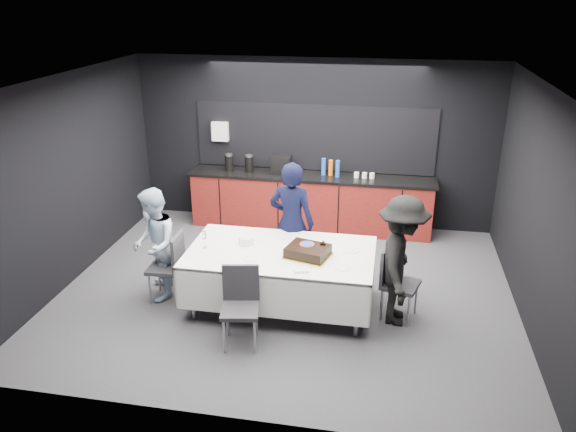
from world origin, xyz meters
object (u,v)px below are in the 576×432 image
object	(u,v)px
cake_assembly	(308,251)
plate_stack	(246,240)
champagne_flute	(204,236)
person_center	(292,223)
chair_near	(240,300)
party_table	(281,261)
person_left	(154,245)
chair_left	(171,262)
person_right	(401,261)
chair_right	(394,277)

from	to	relation	value
cake_assembly	plate_stack	distance (m)	0.85
champagne_flute	person_center	world-z (taller)	person_center
chair_near	cake_assembly	bearing A→B (deg)	49.33
cake_assembly	champagne_flute	world-z (taller)	champagne_flute
party_table	person_left	world-z (taller)	person_left
chair_near	party_table	bearing A→B (deg)	70.20
chair_left	person_center	xyz separation A→B (m)	(1.44, 0.82, 0.32)
party_table	person_center	world-z (taller)	person_center
party_table	chair_left	xyz separation A→B (m)	(-1.43, -0.09, -0.11)
plate_stack	chair_near	bearing A→B (deg)	-80.03
party_table	cake_assembly	xyz separation A→B (m)	(0.35, -0.08, 0.20)
person_center	person_right	xyz separation A→B (m)	(1.46, -0.81, -0.05)
cake_assembly	chair_right	bearing A→B (deg)	5.73
champagne_flute	chair_near	bearing A→B (deg)	-49.19
person_right	chair_near	bearing A→B (deg)	115.30
person_right	person_center	bearing A→B (deg)	63.18
champagne_flute	person_center	bearing A→B (deg)	39.58
person_left	party_table	bearing A→B (deg)	72.19
chair_near	person_right	bearing A→B (deg)	23.24
person_left	chair_left	bearing A→B (deg)	61.04
champagne_flute	party_table	bearing A→B (deg)	4.42
party_table	person_left	distance (m)	1.65
chair_right	champagne_flute	bearing A→B (deg)	-177.50
chair_near	person_right	distance (m)	1.95
chair_left	person_left	distance (m)	0.31
cake_assembly	person_left	distance (m)	2.01
cake_assembly	person_right	xyz separation A→B (m)	(1.12, -0.00, -0.03)
plate_stack	chair_right	bearing A→B (deg)	-3.00
person_center	chair_left	bearing A→B (deg)	37.90
plate_stack	person_center	size ratio (longest dim) A/B	0.11
chair_left	chair_near	world-z (taller)	same
chair_left	person_left	xyz separation A→B (m)	(-0.22, 0.04, 0.21)
chair_left	person_right	distance (m)	2.91
cake_assembly	champagne_flute	distance (m)	1.32
champagne_flute	person_right	size ratio (longest dim) A/B	0.14
person_left	chair_near	bearing A→B (deg)	40.10
plate_stack	champagne_flute	world-z (taller)	champagne_flute
plate_stack	chair_right	size ratio (longest dim) A/B	0.21
chair_left	person_right	world-z (taller)	person_right
cake_assembly	person_right	distance (m)	1.12
cake_assembly	person_center	size ratio (longest dim) A/B	0.36
person_center	person_right	distance (m)	1.67
champagne_flute	person_left	bearing A→B (deg)	178.28
chair_left	chair_right	bearing A→B (deg)	2.40
cake_assembly	person_left	world-z (taller)	person_left
champagne_flute	person_left	world-z (taller)	person_left
party_table	person_left	bearing A→B (deg)	-178.14
plate_stack	chair_left	world-z (taller)	chair_left
cake_assembly	person_left	xyz separation A→B (m)	(-2.00, 0.02, -0.10)
party_table	person_center	distance (m)	0.76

